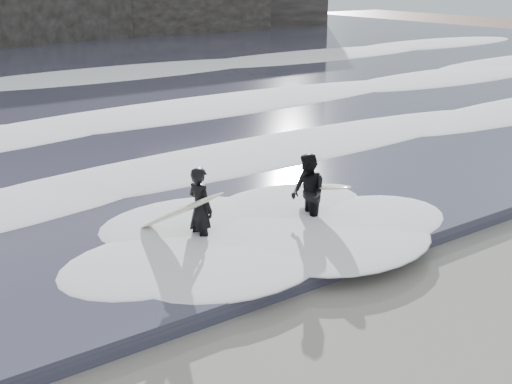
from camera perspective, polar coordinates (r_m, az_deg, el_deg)
foam_near at (r=15.11m, az=-12.12°, el=0.68°), size 60.00×3.20×0.20m
foam_mid at (r=21.51m, az=-19.71°, el=5.52°), size 60.00×4.00×0.24m
surfer_left at (r=12.05m, az=-5.47°, el=-1.55°), size 1.32×2.09×1.64m
surfer_right at (r=12.98m, az=4.81°, el=-0.04°), size 1.27×2.01×1.63m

